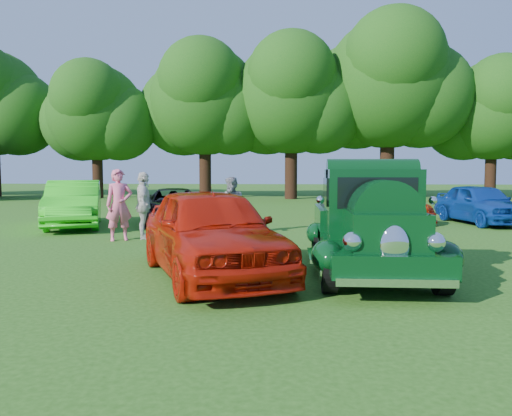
# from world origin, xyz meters

# --- Properties ---
(ground) EXTENTS (120.00, 120.00, 0.00)m
(ground) POSITION_xyz_m (0.00, 0.00, 0.00)
(ground) COLOR #214E12
(ground) RESTS_ON ground
(hero_pickup) EXTENTS (2.28, 4.90, 1.92)m
(hero_pickup) POSITION_xyz_m (1.18, 0.07, 0.83)
(hero_pickup) COLOR black
(hero_pickup) RESTS_ON ground
(red_convertible) EXTENTS (3.66, 5.11, 1.62)m
(red_convertible) POSITION_xyz_m (-1.70, -0.50, 0.81)
(red_convertible) COLOR #A51507
(red_convertible) RESTS_ON ground
(back_car_lime) EXTENTS (3.20, 5.02, 1.56)m
(back_car_lime) POSITION_xyz_m (-7.50, 6.99, 0.78)
(back_car_lime) COLOR #27C81A
(back_car_lime) RESTS_ON ground
(back_car_black) EXTENTS (3.23, 4.95, 1.27)m
(back_car_black) POSITION_xyz_m (-4.35, 8.06, 0.63)
(back_car_black) COLOR black
(back_car_black) RESTS_ON ground
(back_car_orange) EXTENTS (3.85, 4.80, 1.30)m
(back_car_orange) POSITION_xyz_m (3.06, 9.36, 0.65)
(back_car_orange) COLOR red
(back_car_orange) RESTS_ON ground
(back_car_blue) EXTENTS (2.42, 4.43, 1.43)m
(back_car_blue) POSITION_xyz_m (6.48, 8.95, 0.71)
(back_car_blue) COLOR navy
(back_car_blue) RESTS_ON ground
(spectator_pink) EXTENTS (0.84, 0.74, 1.93)m
(spectator_pink) POSITION_xyz_m (-4.88, 3.89, 0.97)
(spectator_pink) COLOR #E15C7F
(spectator_pink) RESTS_ON ground
(spectator_grey) EXTENTS (1.04, 0.97, 1.71)m
(spectator_grey) POSITION_xyz_m (-1.98, 5.38, 0.85)
(spectator_grey) COLOR gray
(spectator_grey) RESTS_ON ground
(spectator_white) EXTENTS (0.75, 1.17, 1.86)m
(spectator_white) POSITION_xyz_m (-4.30, 4.22, 0.93)
(spectator_white) COLOR beige
(spectator_white) RESTS_ON ground
(tree_line) EXTENTS (64.09, 9.10, 11.77)m
(tree_line) POSITION_xyz_m (1.09, 24.65, 6.67)
(tree_line) COLOR black
(tree_line) RESTS_ON ground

